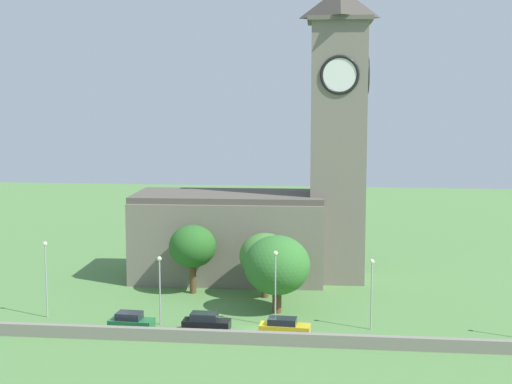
% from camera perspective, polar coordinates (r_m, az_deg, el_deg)
% --- Properties ---
extents(ground_plane, '(200.00, 200.00, 0.00)m').
position_cam_1_polar(ground_plane, '(86.36, 1.50, -7.47)').
color(ground_plane, '#517F42').
extents(church, '(28.26, 11.97, 34.36)m').
position_cam_1_polar(church, '(90.72, 0.86, -0.62)').
color(church, slate).
rests_on(church, ground).
extents(quay_barrier, '(58.40, 0.70, 1.16)m').
position_cam_1_polar(quay_barrier, '(68.45, 0.11, -10.94)').
color(quay_barrier, gray).
rests_on(quay_barrier, ground).
extents(car_green, '(4.23, 2.42, 1.84)m').
position_cam_1_polar(car_green, '(72.88, -9.40, -9.61)').
color(car_green, '#1E6B38').
rests_on(car_green, ground).
extents(car_black, '(4.46, 2.12, 1.86)m').
position_cam_1_polar(car_black, '(71.84, -3.79, -9.77)').
color(car_black, black).
rests_on(car_black, ground).
extents(car_yellow, '(4.72, 2.26, 1.71)m').
position_cam_1_polar(car_yellow, '(70.67, 2.13, -10.11)').
color(car_yellow, gold).
rests_on(car_yellow, ground).
extents(streetlamp_west_end, '(0.44, 0.44, 7.68)m').
position_cam_1_polar(streetlamp_west_end, '(78.13, -15.55, -5.50)').
color(streetlamp_west_end, '#9EA0A5').
rests_on(streetlamp_west_end, ground).
extents(streetlamp_west_mid, '(0.44, 0.44, 6.72)m').
position_cam_1_polar(streetlamp_west_mid, '(73.61, -7.26, -6.51)').
color(streetlamp_west_mid, '#9EA0A5').
rests_on(streetlamp_west_mid, ground).
extents(streetlamp_central, '(0.44, 0.44, 7.36)m').
position_cam_1_polar(streetlamp_central, '(72.49, 1.47, -6.37)').
color(streetlamp_central, '#9EA0A5').
rests_on(streetlamp_central, ground).
extents(streetlamp_east_mid, '(0.44, 0.44, 6.78)m').
position_cam_1_polar(streetlamp_east_mid, '(72.36, 8.70, -6.75)').
color(streetlamp_east_mid, '#9EA0A5').
rests_on(streetlamp_east_mid, ground).
extents(tree_riverside_west, '(6.71, 6.71, 7.97)m').
position_cam_1_polar(tree_riverside_west, '(76.94, 1.59, -5.54)').
color(tree_riverside_west, brown).
rests_on(tree_riverside_west, ground).
extents(tree_by_tower, '(5.58, 5.58, 7.13)m').
position_cam_1_polar(tree_by_tower, '(82.74, 0.68, -4.86)').
color(tree_by_tower, brown).
rests_on(tree_by_tower, ground).
extents(tree_riverside_east, '(5.26, 5.26, 7.72)m').
position_cam_1_polar(tree_riverside_east, '(84.61, -4.80, -4.12)').
color(tree_riverside_east, brown).
rests_on(tree_riverside_east, ground).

